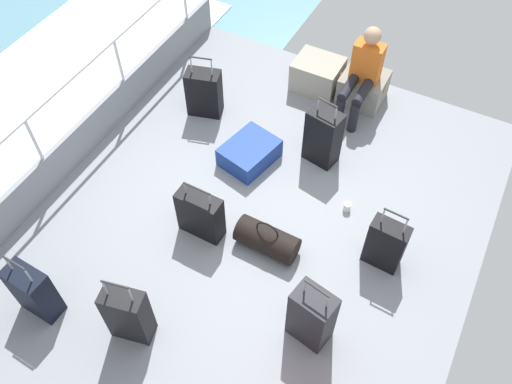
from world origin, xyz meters
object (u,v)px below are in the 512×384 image
at_px(suitcase_3, 386,244).
at_px(suitcase_5, 34,291).
at_px(cargo_crate_0, 317,74).
at_px(suitcase_7, 128,315).
at_px(suitcase_0, 323,137).
at_px(suitcase_1, 312,316).
at_px(paper_cup, 347,207).
at_px(suitcase_8, 200,215).
at_px(duffel_bag, 267,239).
at_px(cargo_crate_1, 363,88).
at_px(passenger_seated, 362,72).
at_px(suitcase_6, 249,153).
at_px(suitcase_2, 204,93).

relative_size(suitcase_3, suitcase_5, 0.99).
distance_m(cargo_crate_0, suitcase_7, 3.79).
height_order(suitcase_0, suitcase_7, suitcase_7).
bearing_deg(suitcase_1, suitcase_5, -158.15).
xyz_separation_m(cargo_crate_0, paper_cup, (1.07, -1.64, -0.15)).
bearing_deg(suitcase_8, suitcase_1, -19.47).
bearing_deg(suitcase_8, suitcase_3, 16.17).
xyz_separation_m(suitcase_3, duffel_bag, (-1.06, -0.38, -0.16)).
distance_m(cargo_crate_1, passenger_seated, 0.42).
distance_m(suitcase_7, paper_cup, 2.47).
xyz_separation_m(cargo_crate_0, suitcase_3, (1.60, -2.06, 0.10)).
bearing_deg(suitcase_1, paper_cup, 98.19).
bearing_deg(suitcase_6, cargo_crate_0, 83.65).
relative_size(suitcase_1, suitcase_3, 1.06).
relative_size(passenger_seated, suitcase_7, 1.22).
xyz_separation_m(suitcase_2, paper_cup, (2.09, -0.59, -0.25)).
bearing_deg(cargo_crate_1, suitcase_8, -105.70).
distance_m(passenger_seated, suitcase_7, 3.72).
height_order(cargo_crate_0, paper_cup, cargo_crate_0).
height_order(suitcase_8, duffel_bag, suitcase_8).
xyz_separation_m(suitcase_1, suitcase_5, (-2.28, -0.91, -0.03)).
bearing_deg(cargo_crate_0, passenger_seated, -13.37).
relative_size(cargo_crate_0, suitcase_8, 0.86).
height_order(cargo_crate_0, suitcase_6, cargo_crate_0).
bearing_deg(suitcase_8, cargo_crate_0, 86.85).
distance_m(cargo_crate_0, suitcase_8, 2.57).
distance_m(suitcase_5, suitcase_6, 2.63).
xyz_separation_m(suitcase_2, duffel_bag, (1.55, -1.40, -0.15)).
distance_m(suitcase_6, paper_cup, 1.25).
height_order(cargo_crate_1, suitcase_5, suitcase_5).
height_order(suitcase_1, suitcase_8, suitcase_1).
bearing_deg(duffel_bag, suitcase_7, -115.99).
bearing_deg(suitcase_7, suitcase_3, 45.10).
bearing_deg(paper_cup, suitcase_6, 173.53).
bearing_deg(suitcase_6, suitcase_2, 151.98).
bearing_deg(suitcase_0, suitcase_2, 178.07).
bearing_deg(cargo_crate_1, passenger_seated, -90.00).
distance_m(passenger_seated, suitcase_8, 2.55).
relative_size(cargo_crate_1, suitcase_2, 0.69).
distance_m(suitcase_2, suitcase_6, 0.98).
bearing_deg(paper_cup, duffel_bag, -123.69).
xyz_separation_m(suitcase_0, suitcase_7, (-0.65, -2.69, -0.01)).
bearing_deg(suitcase_2, suitcase_7, -71.85).
xyz_separation_m(passenger_seated, suitcase_2, (-1.61, -0.90, -0.27)).
distance_m(suitcase_6, suitcase_7, 2.30).
distance_m(passenger_seated, suitcase_5, 4.17).
relative_size(passenger_seated, suitcase_6, 1.55).
xyz_separation_m(suitcase_3, suitcase_6, (-1.76, 0.57, -0.18)).
bearing_deg(suitcase_2, suitcase_0, -1.93).
relative_size(suitcase_2, suitcase_7, 0.92).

